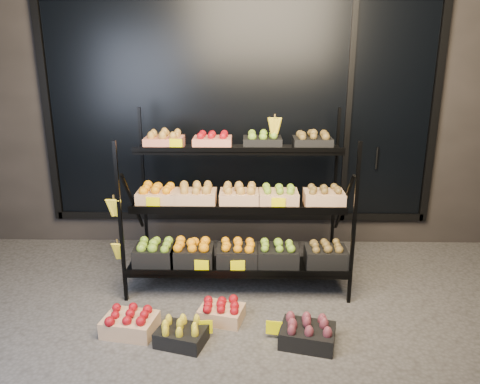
{
  "coord_description": "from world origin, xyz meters",
  "views": [
    {
      "loc": [
        0.1,
        -3.65,
        2.23
      ],
      "look_at": [
        0.02,
        0.55,
        0.94
      ],
      "focal_mm": 35.0,
      "sensor_mm": 36.0,
      "label": 1
    }
  ],
  "objects_px": {
    "display_rack": "(237,206)",
    "floor_crate_midleft": "(181,333)",
    "floor_crate_left": "(130,322)",
    "floor_crate_midright": "(221,311)"
  },
  "relations": [
    {
      "from": "floor_crate_left",
      "to": "floor_crate_midleft",
      "type": "height_order",
      "value": "floor_crate_left"
    },
    {
      "from": "floor_crate_midleft",
      "to": "floor_crate_midright",
      "type": "relative_size",
      "value": 1.04
    },
    {
      "from": "floor_crate_left",
      "to": "floor_crate_midleft",
      "type": "bearing_deg",
      "value": -7.44
    },
    {
      "from": "display_rack",
      "to": "floor_crate_midleft",
      "type": "relative_size",
      "value": 5.03
    },
    {
      "from": "floor_crate_midright",
      "to": "display_rack",
      "type": "bearing_deg",
      "value": 95.78
    },
    {
      "from": "floor_crate_midleft",
      "to": "floor_crate_midright",
      "type": "bearing_deg",
      "value": 64.91
    },
    {
      "from": "display_rack",
      "to": "floor_crate_midleft",
      "type": "distance_m",
      "value": 1.34
    },
    {
      "from": "display_rack",
      "to": "floor_crate_midleft",
      "type": "height_order",
      "value": "display_rack"
    },
    {
      "from": "floor_crate_midright",
      "to": "floor_crate_midleft",
      "type": "bearing_deg",
      "value": -116.74
    },
    {
      "from": "floor_crate_midleft",
      "to": "display_rack",
      "type": "bearing_deg",
      "value": 85.32
    }
  ]
}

